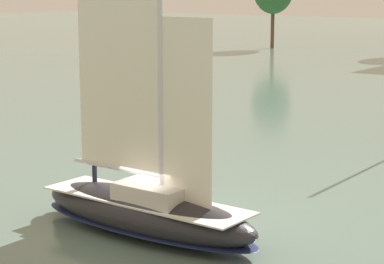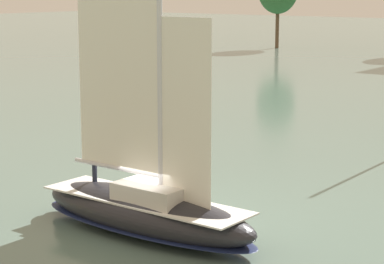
# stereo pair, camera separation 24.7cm
# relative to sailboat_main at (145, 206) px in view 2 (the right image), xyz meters

# --- Properties ---
(ground_plane) EXTENTS (400.00, 400.00, 0.00)m
(ground_plane) POSITION_rel_sailboat_main_xyz_m (-0.01, -0.00, -1.10)
(ground_plane) COLOR slate
(sailboat_main) EXTENTS (10.20, 3.01, 13.96)m
(sailboat_main) POSITION_rel_sailboat_main_xyz_m (0.00, 0.00, 0.00)
(sailboat_main) COLOR #232328
(sailboat_main) RESTS_ON ground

